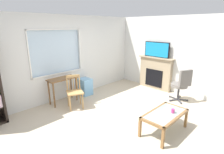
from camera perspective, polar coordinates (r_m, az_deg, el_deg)
The scene contains 11 objects.
ground at distance 4.33m, azimuth 1.42°, elevation -14.30°, with size 6.57×5.44×0.02m, color beige.
wall_back_with_window at distance 5.59m, azimuth -15.16°, elevation 5.74°, with size 5.57×0.15×2.51m.
wall_right at distance 6.20m, azimuth 19.97°, elevation 6.57°, with size 0.12×4.64×2.51m, color silver.
desk_under_window at distance 5.29m, azimuth -15.67°, elevation -1.94°, with size 0.83×0.38×0.75m.
wooden_chair at distance 4.94m, azimuth -11.97°, elevation -4.58°, with size 0.54×0.53×0.90m.
plastic_drawer_unit at distance 5.86m, azimuth -8.69°, elevation -3.09°, with size 0.35×0.40×0.54m, color #72ADDB.
fireplace at distance 6.48m, azimuth 13.82°, elevation 1.32°, with size 0.26×1.29×1.14m.
tv at distance 6.31m, azimuth 14.24°, elevation 8.58°, with size 0.06×0.92×0.52m.
office_chair at distance 5.56m, azimuth 21.49°, elevation -2.04°, with size 0.59×0.62×1.00m.
coffee_table at distance 3.95m, azimuth 16.64°, elevation -11.91°, with size 1.07×0.57×0.44m.
sippy_cup at distance 3.97m, azimuth 19.07°, elevation -10.26°, with size 0.07×0.07×0.09m, color #DB3D84.
Camera 1 is at (-2.73, -2.55, 2.19)m, focal length 28.33 mm.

